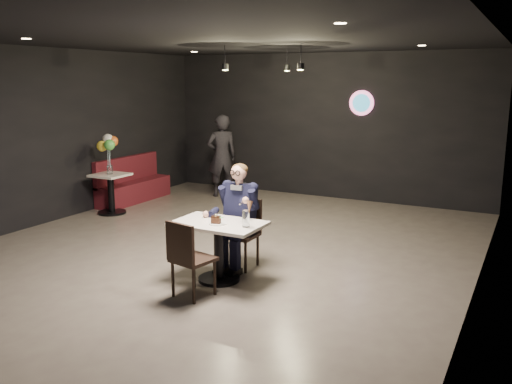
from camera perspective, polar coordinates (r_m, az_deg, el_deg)
The scene contains 17 objects.
floor at distance 7.81m, azimuth -4.93°, elevation -6.66°, with size 9.00×9.00×0.00m, color slate.
wall_sign at distance 11.18m, azimuth 11.05°, elevation 9.19°, with size 0.50×0.06×0.50m, color pink, non-canonical shape.
pendant_lights at distance 9.16m, azimuth 1.69°, elevation 14.38°, with size 1.40×1.20×0.36m, color black.
main_table at distance 6.75m, azimuth -3.95°, elevation -6.27°, with size 1.10×0.70×0.75m, color white.
chair_far at distance 7.18m, azimuth -1.66°, elevation -4.43°, with size 0.42×0.46×0.92m, color black.
chair_near at distance 6.29m, azimuth -6.61°, elevation -6.89°, with size 0.42×0.46×0.92m, color black.
seated_man at distance 7.11m, azimuth -1.67°, elevation -2.42°, with size 0.60×0.80×1.44m, color black.
dessert_plate at distance 6.57m, azimuth -4.01°, elevation -3.31°, with size 0.23×0.23×0.01m, color white.
cake_slice at distance 6.55m, azimuth -4.24°, elevation -2.96°, with size 0.11×0.09×0.08m, color black.
mint_leaf at distance 6.50m, azimuth -3.66°, elevation -2.69°, with size 0.06×0.04×0.01m, color green.
sundae_glass at distance 6.41m, azimuth -1.07°, elevation -2.82°, with size 0.09×0.09×0.20m, color silver.
wafer_cone at distance 6.31m, azimuth -0.68°, elevation -1.61°, with size 0.07×0.07×0.14m, color #BE7F4E.
booth_bench at distance 11.34m, azimuth -12.75°, elevation 1.30°, with size 0.46×1.83×0.92m, color #460F11.
side_table at distance 10.43m, azimuth -15.00°, elevation -0.20°, with size 0.59×0.59×0.74m, color white.
balloon_vase at distance 10.35m, azimuth -15.14°, elevation 2.28°, with size 0.11×0.11×0.16m, color silver.
balloon_bunch at distance 10.29m, azimuth -15.25°, elevation 4.31°, with size 0.36×0.36×0.60m, color yellow.
passerby at distance 11.53m, azimuth -3.61°, elevation 3.81°, with size 0.63×0.42×1.74m, color black.
Camera 1 is at (4.01, -6.23, 2.47)m, focal length 38.00 mm.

